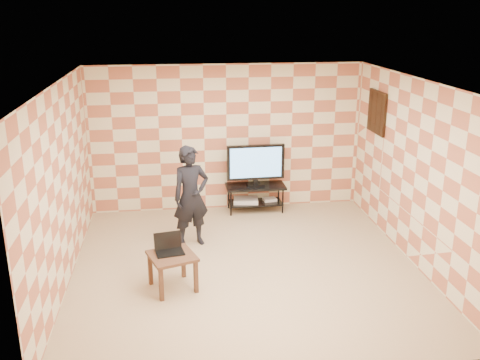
% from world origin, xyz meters
% --- Properties ---
extents(floor, '(5.00, 5.00, 0.00)m').
position_xyz_m(floor, '(0.00, 0.00, 0.00)').
color(floor, tan).
rests_on(floor, ground).
extents(wall_back, '(5.00, 0.02, 2.70)m').
position_xyz_m(wall_back, '(0.00, 2.50, 1.35)').
color(wall_back, beige).
rests_on(wall_back, ground).
extents(wall_front, '(5.00, 0.02, 2.70)m').
position_xyz_m(wall_front, '(0.00, -2.50, 1.35)').
color(wall_front, beige).
rests_on(wall_front, ground).
extents(wall_left, '(0.02, 5.00, 2.70)m').
position_xyz_m(wall_left, '(-2.50, 0.00, 1.35)').
color(wall_left, beige).
rests_on(wall_left, ground).
extents(wall_right, '(0.02, 5.00, 2.70)m').
position_xyz_m(wall_right, '(2.50, 0.00, 1.35)').
color(wall_right, beige).
rests_on(wall_right, ground).
extents(ceiling, '(5.00, 5.00, 0.02)m').
position_xyz_m(ceiling, '(0.00, 0.00, 2.70)').
color(ceiling, white).
rests_on(ceiling, wall_back).
extents(wall_art, '(0.04, 0.72, 0.72)m').
position_xyz_m(wall_art, '(2.47, 1.55, 1.95)').
color(wall_art, black).
rests_on(wall_art, wall_right).
extents(tv_stand, '(1.10, 0.49, 0.50)m').
position_xyz_m(tv_stand, '(0.50, 2.23, 0.37)').
color(tv_stand, black).
rests_on(tv_stand, floor).
extents(tv, '(1.06, 0.21, 0.77)m').
position_xyz_m(tv, '(0.50, 2.23, 0.93)').
color(tv, black).
rests_on(tv, tv_stand).
extents(dvd_player, '(0.49, 0.38, 0.08)m').
position_xyz_m(dvd_player, '(0.32, 2.24, 0.21)').
color(dvd_player, silver).
rests_on(dvd_player, tv_stand).
extents(game_console, '(0.26, 0.21, 0.05)m').
position_xyz_m(game_console, '(0.78, 2.26, 0.20)').
color(game_console, silver).
rests_on(game_console, tv_stand).
extents(side_table, '(0.73, 0.73, 0.50)m').
position_xyz_m(side_table, '(-1.06, -0.50, 0.41)').
color(side_table, '#3B2217').
rests_on(side_table, floor).
extents(laptop, '(0.42, 0.36, 0.25)m').
position_xyz_m(laptop, '(-1.10, -0.40, 0.55)').
color(laptop, black).
rests_on(laptop, side_table).
extents(person, '(0.69, 0.56, 1.63)m').
position_xyz_m(person, '(-0.74, 0.90, 0.81)').
color(person, black).
rests_on(person, floor).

